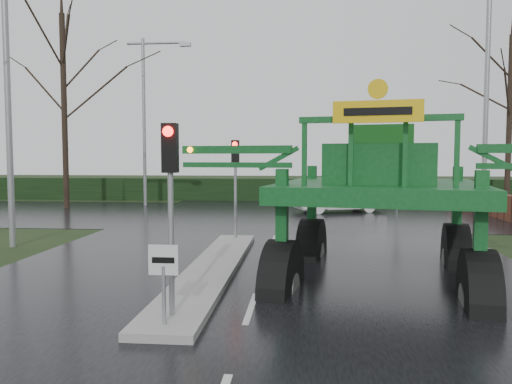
# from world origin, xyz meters

# --- Properties ---
(ground) EXTENTS (140.00, 140.00, 0.00)m
(ground) POSITION_xyz_m (0.00, 0.00, 0.00)
(ground) COLOR black
(ground) RESTS_ON ground
(road_main) EXTENTS (14.00, 80.00, 0.02)m
(road_main) POSITION_xyz_m (0.00, 10.00, 0.00)
(road_main) COLOR black
(road_main) RESTS_ON ground
(road_cross) EXTENTS (80.00, 12.00, 0.02)m
(road_cross) POSITION_xyz_m (0.00, 16.00, 0.01)
(road_cross) COLOR black
(road_cross) RESTS_ON ground
(median_island) EXTENTS (1.20, 10.00, 0.16)m
(median_island) POSITION_xyz_m (-1.30, 3.00, 0.09)
(median_island) COLOR gray
(median_island) RESTS_ON ground
(hedge_row) EXTENTS (44.00, 0.90, 1.50)m
(hedge_row) POSITION_xyz_m (0.00, 24.00, 0.75)
(hedge_row) COLOR black
(hedge_row) RESTS_ON ground
(brick_wall) EXTENTS (0.40, 20.00, 1.20)m
(brick_wall) POSITION_xyz_m (10.50, 16.00, 0.60)
(brick_wall) COLOR #592D1E
(brick_wall) RESTS_ON ground
(keep_left_sign) EXTENTS (0.50, 0.07, 1.35)m
(keep_left_sign) POSITION_xyz_m (-1.30, -1.50, 1.06)
(keep_left_sign) COLOR gray
(keep_left_sign) RESTS_ON ground
(traffic_signal_near) EXTENTS (0.26, 0.33, 3.52)m
(traffic_signal_near) POSITION_xyz_m (-1.30, -1.01, 2.59)
(traffic_signal_near) COLOR gray
(traffic_signal_near) RESTS_ON ground
(traffic_signal_mid) EXTENTS (0.26, 0.33, 3.52)m
(traffic_signal_mid) POSITION_xyz_m (-1.30, 7.49, 2.59)
(traffic_signal_mid) COLOR gray
(traffic_signal_mid) RESTS_ON ground
(traffic_signal_far) EXTENTS (0.26, 0.33, 3.52)m
(traffic_signal_far) POSITION_xyz_m (6.50, 20.01, 2.59)
(traffic_signal_far) COLOR gray
(traffic_signal_far) RESTS_ON ground
(street_light_left_near) EXTENTS (3.85, 0.30, 10.00)m
(street_light_left_near) POSITION_xyz_m (-8.19, 6.00, 5.99)
(street_light_left_near) COLOR gray
(street_light_left_near) RESTS_ON ground
(street_light_right) EXTENTS (3.85, 0.30, 10.00)m
(street_light_right) POSITION_xyz_m (8.19, 12.00, 5.99)
(street_light_right) COLOR gray
(street_light_right) RESTS_ON ground
(street_light_left_far) EXTENTS (3.85, 0.30, 10.00)m
(street_light_left_far) POSITION_xyz_m (-8.19, 20.00, 5.99)
(street_light_left_far) COLOR gray
(street_light_left_far) RESTS_ON ground
(tree_left_far) EXTENTS (7.70, 7.70, 13.26)m
(tree_left_far) POSITION_xyz_m (-12.50, 18.00, 7.15)
(tree_left_far) COLOR black
(tree_left_far) RESTS_ON ground
(tree_right_far) EXTENTS (7.00, 7.00, 12.05)m
(tree_right_far) POSITION_xyz_m (13.00, 21.00, 6.50)
(tree_right_far) COLOR black
(tree_right_far) RESTS_ON ground
(crop_sprayer) EXTENTS (9.95, 7.02, 5.63)m
(crop_sprayer) POSITION_xyz_m (0.59, 1.72, 2.66)
(crop_sprayer) COLOR black
(crop_sprayer) RESTS_ON ground
(white_sedan) EXTENTS (5.13, 3.23, 1.59)m
(white_sedan) POSITION_xyz_m (2.95, 17.28, 0.00)
(white_sedan) COLOR white
(white_sedan) RESTS_ON ground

